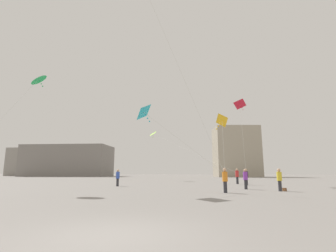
% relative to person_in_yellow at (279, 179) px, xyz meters
% --- Properties ---
extents(ground_plane, '(300.00, 300.00, 0.00)m').
position_rel_person_in_yellow_xyz_m(ground_plane, '(-8.87, -14.17, -0.93)').
color(ground_plane, gray).
extents(person_in_yellow, '(0.37, 0.37, 1.70)m').
position_rel_person_in_yellow_xyz_m(person_in_yellow, '(0.00, 0.00, 0.00)').
color(person_in_yellow, '#2D2D33').
rests_on(person_in_yellow, ground_plane).
extents(person_in_red, '(0.40, 0.40, 1.85)m').
position_rel_person_in_yellow_xyz_m(person_in_red, '(-0.86, 11.52, 0.09)').
color(person_in_red, '#2D2D33').
rests_on(person_in_red, ground_plane).
extents(person_in_blue, '(0.37, 0.37, 1.70)m').
position_rel_person_in_yellow_xyz_m(person_in_blue, '(-14.08, 5.79, 0.00)').
color(person_in_blue, '#2D2D33').
rests_on(person_in_blue, ground_plane).
extents(person_in_black, '(0.39, 0.39, 1.78)m').
position_rel_person_in_yellow_xyz_m(person_in_black, '(-0.46, 8.58, 0.05)').
color(person_in_black, '#2D2D33').
rests_on(person_in_black, ground_plane).
extents(person_in_purple, '(0.37, 0.37, 1.70)m').
position_rel_person_in_yellow_xyz_m(person_in_purple, '(-2.09, 1.99, 0.00)').
color(person_in_purple, '#2D2D33').
rests_on(person_in_purple, ground_plane).
extents(person_in_orange, '(0.37, 0.37, 1.71)m').
position_rel_person_in_yellow_xyz_m(person_in_orange, '(-4.39, -1.85, 0.01)').
color(person_in_orange, '#2D2D33').
rests_on(person_in_orange, ground_plane).
extents(kite_amber_delta, '(0.91, 1.32, 4.21)m').
position_rel_person_in_yellow_xyz_m(kite_amber_delta, '(-4.45, -1.97, 4.15)').
color(kite_amber_delta, yellow).
extents(kite_emerald_diamond, '(2.67, 5.94, 8.38)m').
position_rel_person_in_yellow_xyz_m(kite_emerald_diamond, '(-19.53, -0.63, 8.23)').
color(kite_emerald_diamond, green).
extents(kite_cyan_delta, '(6.06, 2.16, 4.68)m').
position_rel_person_in_yellow_xyz_m(kite_cyan_delta, '(-10.00, -3.16, 4.59)').
color(kite_cyan_delta, '#1EB2C6').
extents(kite_lime_delta, '(12.76, 13.07, 7.20)m').
position_rel_person_in_yellow_xyz_m(kite_lime_delta, '(-12.56, 23.38, 7.05)').
color(kite_lime_delta, '#8CD12D').
extents(kite_crimson_delta, '(1.74, 2.07, 8.66)m').
position_rel_person_in_yellow_xyz_m(kite_crimson_delta, '(-0.48, 9.87, 8.50)').
color(kite_crimson_delta, red).
extents(building_left_hall, '(19.28, 15.04, 10.35)m').
position_rel_person_in_yellow_xyz_m(building_left_hall, '(-63.87, 75.31, 4.24)').
color(building_left_hall, gray).
rests_on(building_left_hall, ground_plane).
extents(building_centre_hall, '(27.34, 13.56, 10.03)m').
position_rel_person_in_yellow_xyz_m(building_centre_hall, '(-45.87, 62.08, 4.08)').
color(building_centre_hall, gray).
rests_on(building_centre_hall, ground_plane).
extents(building_right_hall, '(13.18, 10.17, 14.71)m').
position_rel_person_in_yellow_xyz_m(building_right_hall, '(8.13, 56.54, 6.43)').
color(building_right_hall, '#A39984').
rests_on(building_right_hall, ground_plane).
extents(handbag_beside_flyer, '(0.25, 0.35, 0.24)m').
position_rel_person_in_yellow_xyz_m(handbag_beside_flyer, '(0.35, 0.10, -0.81)').
color(handbag_beside_flyer, brown).
rests_on(handbag_beside_flyer, ground_plane).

